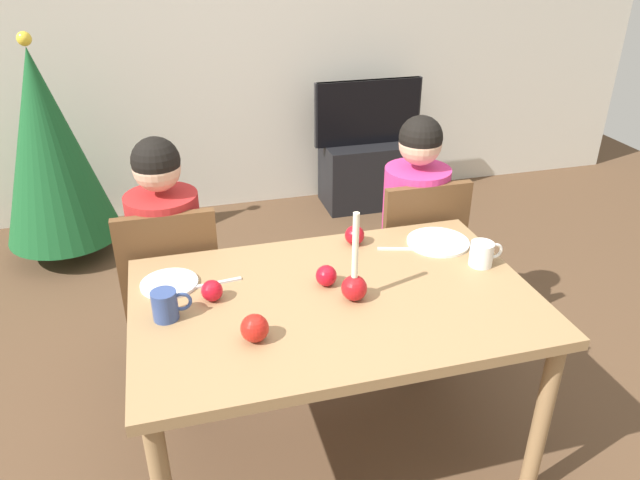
# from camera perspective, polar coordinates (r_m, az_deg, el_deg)

# --- Properties ---
(ground_plane) EXTENTS (7.68, 7.68, 0.00)m
(ground_plane) POSITION_cam_1_polar(r_m,az_deg,el_deg) (2.59, 1.23, -19.35)
(ground_plane) COLOR brown
(back_wall) EXTENTS (6.40, 0.10, 2.60)m
(back_wall) POSITION_cam_1_polar(r_m,az_deg,el_deg) (4.36, -8.81, 19.54)
(back_wall) COLOR beige
(back_wall) RESTS_ON ground
(dining_table) EXTENTS (1.40, 0.90, 0.75)m
(dining_table) POSITION_cam_1_polar(r_m,az_deg,el_deg) (2.15, 1.41, -7.19)
(dining_table) COLOR #99754C
(dining_table) RESTS_ON ground
(chair_left) EXTENTS (0.40, 0.40, 0.90)m
(chair_left) POSITION_cam_1_polar(r_m,az_deg,el_deg) (2.68, -13.83, -4.30)
(chair_left) COLOR brown
(chair_left) RESTS_ON ground
(chair_right) EXTENTS (0.40, 0.40, 0.90)m
(chair_right) POSITION_cam_1_polar(r_m,az_deg,el_deg) (2.90, 8.94, -1.25)
(chair_right) COLOR brown
(chair_right) RESTS_ON ground
(person_left_child) EXTENTS (0.30, 0.30, 1.17)m
(person_left_child) POSITION_cam_1_polar(r_m,az_deg,el_deg) (2.68, -14.00, -2.90)
(person_left_child) COLOR #33384C
(person_left_child) RESTS_ON ground
(person_right_child) EXTENTS (0.30, 0.30, 1.17)m
(person_right_child) POSITION_cam_1_polar(r_m,az_deg,el_deg) (2.90, 8.77, 0.04)
(person_right_child) COLOR #33384C
(person_right_child) RESTS_ON ground
(tv_stand) EXTENTS (0.64, 0.40, 0.48)m
(tv_stand) POSITION_cam_1_polar(r_m,az_deg,el_deg) (4.56, 4.37, 6.29)
(tv_stand) COLOR black
(tv_stand) RESTS_ON ground
(tv) EXTENTS (0.79, 0.05, 0.46)m
(tv) POSITION_cam_1_polar(r_m,az_deg,el_deg) (4.41, 4.59, 11.99)
(tv) COLOR black
(tv) RESTS_ON tv_stand
(christmas_tree) EXTENTS (0.69, 0.69, 1.39)m
(christmas_tree) POSITION_cam_1_polar(r_m,az_deg,el_deg) (3.97, -24.39, 8.00)
(christmas_tree) COLOR brown
(christmas_tree) RESTS_ON ground
(candle_centerpiece) EXTENTS (0.09, 0.09, 0.33)m
(candle_centerpiece) POSITION_cam_1_polar(r_m,az_deg,el_deg) (2.06, 3.28, -4.03)
(candle_centerpiece) COLOR red
(candle_centerpiece) RESTS_ON dining_table
(plate_left) EXTENTS (0.21, 0.21, 0.01)m
(plate_left) POSITION_cam_1_polar(r_m,az_deg,el_deg) (2.23, -14.10, -4.03)
(plate_left) COLOR silver
(plate_left) RESTS_ON dining_table
(plate_right) EXTENTS (0.25, 0.25, 0.01)m
(plate_right) POSITION_cam_1_polar(r_m,az_deg,el_deg) (2.49, 11.13, -0.19)
(plate_right) COLOR white
(plate_right) RESTS_ON dining_table
(mug_left) EXTENTS (0.13, 0.08, 0.10)m
(mug_left) POSITION_cam_1_polar(r_m,az_deg,el_deg) (2.03, -14.40, -6.00)
(mug_left) COLOR #33477F
(mug_left) RESTS_ON dining_table
(mug_right) EXTENTS (0.13, 0.09, 0.09)m
(mug_right) POSITION_cam_1_polar(r_m,az_deg,el_deg) (2.35, 15.13, -1.27)
(mug_right) COLOR white
(mug_right) RESTS_ON dining_table
(fork_left) EXTENTS (0.18, 0.03, 0.01)m
(fork_left) POSITION_cam_1_polar(r_m,az_deg,el_deg) (2.20, -9.76, -4.04)
(fork_left) COLOR silver
(fork_left) RESTS_ON dining_table
(fork_right) EXTENTS (0.18, 0.07, 0.01)m
(fork_right) POSITION_cam_1_polar(r_m,az_deg,el_deg) (2.42, 7.61, -0.85)
(fork_right) COLOR silver
(fork_right) RESTS_ON dining_table
(apple_near_candle) EXTENTS (0.08, 0.08, 0.08)m
(apple_near_candle) POSITION_cam_1_polar(r_m,az_deg,el_deg) (2.43, 3.30, 0.46)
(apple_near_candle) COLOR #B00F1A
(apple_near_candle) RESTS_ON dining_table
(apple_by_left_plate) EXTENTS (0.08, 0.08, 0.08)m
(apple_by_left_plate) POSITION_cam_1_polar(r_m,az_deg,el_deg) (2.15, 0.60, -3.40)
(apple_by_left_plate) COLOR red
(apple_by_left_plate) RESTS_ON dining_table
(apple_by_right_mug) EXTENTS (0.07, 0.07, 0.07)m
(apple_by_right_mug) POSITION_cam_1_polar(r_m,az_deg,el_deg) (2.10, -10.22, -4.76)
(apple_by_right_mug) COLOR red
(apple_by_right_mug) RESTS_ON dining_table
(apple_far_edge) EXTENTS (0.09, 0.09, 0.09)m
(apple_far_edge) POSITION_cam_1_polar(r_m,az_deg,el_deg) (1.89, -6.22, -8.31)
(apple_far_edge) COLOR red
(apple_far_edge) RESTS_ON dining_table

